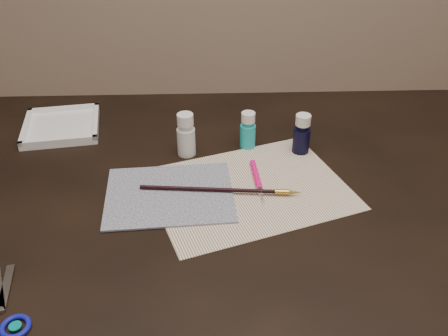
{
  "coord_description": "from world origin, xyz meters",
  "views": [
    {
      "loc": [
        -0.03,
        -0.82,
        1.35
      ],
      "look_at": [
        0.0,
        0.0,
        0.8
      ],
      "focal_mm": 40.0,
      "sensor_mm": 36.0,
      "label": 1
    }
  ],
  "objects_px": {
    "paint_bottle_white": "(186,134)",
    "palette_tray": "(61,126)",
    "canvas": "(170,194)",
    "paint_bottle_navy": "(302,134)",
    "paint_bottle_cyan": "(248,130)",
    "paper": "(249,189)"
  },
  "relations": [
    {
      "from": "paint_bottle_white",
      "to": "palette_tray",
      "type": "xyz_separation_m",
      "value": [
        -0.31,
        0.12,
        -0.04
      ]
    },
    {
      "from": "canvas",
      "to": "paint_bottle_navy",
      "type": "height_order",
      "value": "paint_bottle_navy"
    },
    {
      "from": "paint_bottle_cyan",
      "to": "paint_bottle_navy",
      "type": "relative_size",
      "value": 0.93
    },
    {
      "from": "paper",
      "to": "canvas",
      "type": "relative_size",
      "value": 1.53
    },
    {
      "from": "paint_bottle_white",
      "to": "paint_bottle_cyan",
      "type": "relative_size",
      "value": 1.15
    },
    {
      "from": "paint_bottle_navy",
      "to": "palette_tray",
      "type": "xyz_separation_m",
      "value": [
        -0.56,
        0.12,
        -0.04
      ]
    },
    {
      "from": "paint_bottle_cyan",
      "to": "paint_bottle_navy",
      "type": "height_order",
      "value": "paint_bottle_navy"
    },
    {
      "from": "palette_tray",
      "to": "paint_bottle_cyan",
      "type": "bearing_deg",
      "value": -12.11
    },
    {
      "from": "paper",
      "to": "paint_bottle_navy",
      "type": "relative_size",
      "value": 4.14
    },
    {
      "from": "canvas",
      "to": "palette_tray",
      "type": "height_order",
      "value": "palette_tray"
    },
    {
      "from": "paint_bottle_white",
      "to": "palette_tray",
      "type": "relative_size",
      "value": 0.57
    },
    {
      "from": "paint_bottle_white",
      "to": "paint_bottle_cyan",
      "type": "distance_m",
      "value": 0.14
    },
    {
      "from": "paint_bottle_white",
      "to": "paint_bottle_navy",
      "type": "distance_m",
      "value": 0.26
    },
    {
      "from": "paper",
      "to": "palette_tray",
      "type": "relative_size",
      "value": 2.18
    },
    {
      "from": "paint_bottle_navy",
      "to": "palette_tray",
      "type": "relative_size",
      "value": 0.53
    },
    {
      "from": "paint_bottle_navy",
      "to": "canvas",
      "type": "bearing_deg",
      "value": -151.42
    },
    {
      "from": "paper",
      "to": "paint_bottle_navy",
      "type": "bearing_deg",
      "value": 47.88
    },
    {
      "from": "paper",
      "to": "canvas",
      "type": "bearing_deg",
      "value": -174.21
    },
    {
      "from": "paper",
      "to": "paint_bottle_navy",
      "type": "distance_m",
      "value": 0.19
    },
    {
      "from": "paper",
      "to": "paint_bottle_navy",
      "type": "xyz_separation_m",
      "value": [
        0.13,
        0.14,
        0.05
      ]
    },
    {
      "from": "paint_bottle_cyan",
      "to": "paint_bottle_navy",
      "type": "bearing_deg",
      "value": -12.97
    },
    {
      "from": "paper",
      "to": "paint_bottle_cyan",
      "type": "relative_size",
      "value": 4.43
    }
  ]
}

